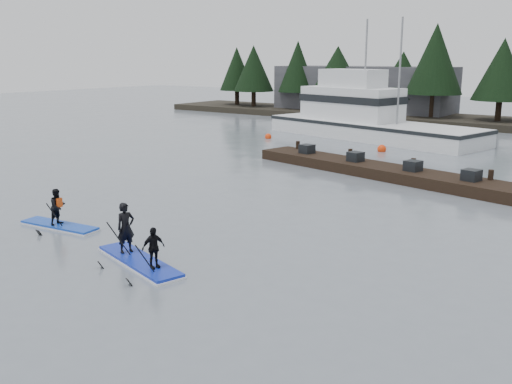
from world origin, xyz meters
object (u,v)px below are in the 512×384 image
Objects in this scene: paddleboard_solo at (58,214)px; fishing_boat_large at (366,128)px; paddleboard_duo at (138,247)px; floating_dock at (387,172)px.

fishing_boat_large is at bearing 85.40° from paddleboard_solo.
paddleboard_duo is at bearing -17.01° from paddleboard_solo.
paddleboard_solo reaches higher than floating_dock.
fishing_boat_large is 14.72m from floating_dock.
paddleboard_duo is (6.35, -28.72, -0.23)m from fishing_boat_large.
paddleboard_solo is at bearing -99.17° from floating_dock.
floating_dock is at bearing -47.43° from fishing_boat_large.
fishing_boat_large reaches higher than paddleboard_solo.
paddleboard_solo is at bearing -174.07° from paddleboard_duo.
floating_dock is 4.27× the size of paddleboard_duo.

